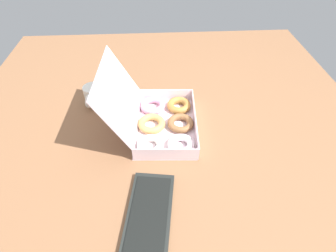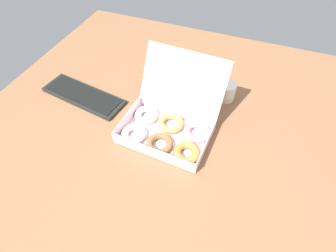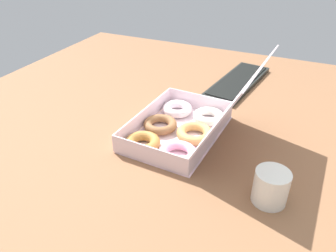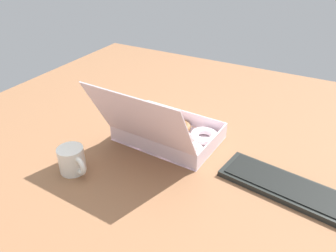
{
  "view_description": "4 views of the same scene",
  "coord_description": "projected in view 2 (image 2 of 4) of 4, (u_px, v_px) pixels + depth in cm",
  "views": [
    {
      "loc": [
        -82.6,
        3.49,
        77.6
      ],
      "look_at": [
        -4.66,
        -1.08,
        2.59
      ],
      "focal_mm": 28.0,
      "sensor_mm": 36.0,
      "label": 1
    },
    {
      "loc": [
        23.9,
        -65.44,
        88.07
      ],
      "look_at": [
        -2.02,
        1.8,
        4.35
      ],
      "focal_mm": 28.0,
      "sensor_mm": 36.0,
      "label": 2
    },
    {
      "loc": [
        80.41,
        33.89,
        58.66
      ],
      "look_at": [
        0.53,
        -2.35,
        4.1
      ],
      "focal_mm": 35.0,
      "sensor_mm": 36.0,
      "label": 3
    },
    {
      "loc": [
        -52.51,
        92.03,
        68.69
      ],
      "look_at": [
        -2.04,
        -0.18,
        5.48
      ],
      "focal_mm": 35.0,
      "sensor_mm": 36.0,
      "label": 4
    }
  ],
  "objects": [
    {
      "name": "ground_plane",
      "position": [
        171.0,
        138.0,
        1.13
      ],
      "size": [
        180.0,
        180.0,
        2.0
      ],
      "primitive_type": "cube",
      "color": "#8A5D3D"
    },
    {
      "name": "keyboard",
      "position": [
        84.0,
        95.0,
        1.28
      ],
      "size": [
        43.59,
        19.67,
        2.2
      ],
      "color": "black",
      "rests_on": "ground_plane"
    },
    {
      "name": "donut_box",
      "position": [
        168.0,
        127.0,
        1.11
      ],
      "size": [
        38.92,
        38.81,
        28.12
      ],
      "color": "white",
      "rests_on": "ground_plane"
    },
    {
      "name": "coffee_mug",
      "position": [
        226.0,
        91.0,
        1.25
      ],
      "size": [
        11.96,
        8.52,
        8.82
      ],
      "color": "white",
      "rests_on": "ground_plane"
    }
  ]
}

